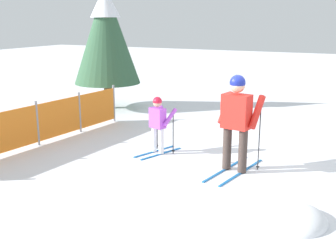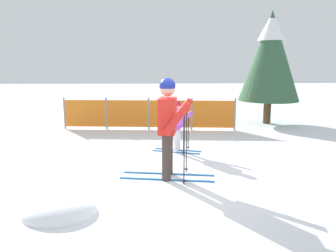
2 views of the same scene
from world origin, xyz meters
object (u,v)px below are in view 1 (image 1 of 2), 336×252
Objects in this scene: skier_child at (158,120)px; safety_fence at (37,123)px; conifer_far at (106,33)px; skier_adult at (237,115)px.

skier_child is 2.85m from safety_fence.
conifer_far reaches higher than skier_child.
safety_fence is at bearing -167.49° from conifer_far.
skier_child is 5.34m from conifer_far.
conifer_far is at bearing 65.61° from skier_child.
skier_child reaches higher than safety_fence.
skier_child is at bearing 89.66° from skier_adult.
skier_adult is 0.33× the size of safety_fence.
safety_fence is at bearing 123.74° from skier_child.
conifer_far is (3.81, 5.51, 1.30)m from skier_adult.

